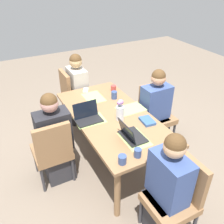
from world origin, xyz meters
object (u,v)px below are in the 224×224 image
object	(u,v)px
coffee_mug_centre_right	(114,95)
phone_black	(81,106)
laptop_head_left_left_mid	(131,135)
phone_silver	(86,90)
person_head_left_left_mid	(167,191)
coffee_mug_near_right	(138,153)
coffee_mug_centre_left	(122,159)
chair_head_left_left_mid	(177,194)
laptop_far_left_far	(88,117)
coffee_mug_near_left	(113,88)
dining_table	(112,121)
chair_near_left_near	(155,111)
book_red_cover	(147,121)
person_near_left_near	(155,113)
person_far_left_far	(55,143)
person_head_right_right_near	(78,93)
chair_far_left_far	(53,149)
chair_head_right_right_near	(73,94)
flower_vase	(120,111)

from	to	relation	value
coffee_mug_centre_right	phone_black	xyz separation A→B (m)	(0.01, 0.51, -0.05)
laptop_head_left_left_mid	phone_silver	size ratio (longest dim) A/B	2.13
person_head_left_left_mid	phone_black	bearing A→B (deg)	9.30
coffee_mug_centre_right	coffee_mug_near_right	bearing A→B (deg)	162.84
coffee_mug_centre_left	phone_black	bearing A→B (deg)	-2.06
chair_head_left_left_mid	coffee_mug_centre_left	xyz separation A→B (m)	(0.41, 0.37, 0.27)
chair_head_left_left_mid	person_head_left_left_mid	bearing A→B (deg)	51.24
chair_head_left_left_mid	laptop_far_left_far	size ratio (longest dim) A/B	2.81
coffee_mug_near_left	dining_table	bearing A→B (deg)	150.51
chair_near_left_near	phone_black	size ratio (longest dim) A/B	6.00
book_red_cover	coffee_mug_near_right	bearing A→B (deg)	142.22
person_near_left_near	person_far_left_far	size ratio (longest dim) A/B	1.00
book_red_cover	coffee_mug_centre_left	bearing A→B (deg)	133.03
dining_table	person_head_right_right_near	world-z (taller)	person_head_right_right_near
person_head_right_right_near	book_red_cover	world-z (taller)	person_head_right_right_near
chair_near_left_near	coffee_mug_near_left	bearing A→B (deg)	42.98
chair_head_left_left_mid	laptop_head_left_left_mid	size ratio (longest dim) A/B	2.81
chair_head_left_left_mid	chair_far_left_far	xyz separation A→B (m)	(1.20, 0.87, 0.00)
chair_head_right_right_near	phone_black	size ratio (longest dim) A/B	6.00
dining_table	flower_vase	size ratio (longest dim) A/B	6.56
chair_near_left_near	phone_black	xyz separation A→B (m)	(0.27, 1.06, 0.23)
phone_black	chair_head_right_right_near	bearing A→B (deg)	170.87
phone_black	phone_silver	xyz separation A→B (m)	(0.43, -0.25, 0.00)
flower_vase	coffee_mug_near_right	xyz separation A→B (m)	(-0.68, 0.17, -0.08)
flower_vase	phone_black	world-z (taller)	flower_vase
chair_head_left_left_mid	coffee_mug_near_right	size ratio (longest dim) A/B	9.90
person_near_left_near	phone_black	bearing A→B (deg)	70.81
chair_head_right_right_near	phone_silver	xyz separation A→B (m)	(-0.40, -0.08, 0.23)
person_near_left_near	laptop_head_left_left_mid	bearing A→B (deg)	126.55
laptop_head_left_left_mid	laptop_far_left_far	size ratio (longest dim) A/B	1.00
laptop_far_left_far	dining_table	bearing A→B (deg)	-98.41
dining_table	person_head_left_left_mid	world-z (taller)	person_head_left_left_mid
dining_table	coffee_mug_centre_right	bearing A→B (deg)	-31.53
dining_table	person_near_left_near	size ratio (longest dim) A/B	1.54
laptop_far_left_far	book_red_cover	xyz separation A→B (m)	(-0.38, -0.63, -0.03)
dining_table	phone_black	size ratio (longest dim) A/B	12.24
chair_head_right_right_near	coffee_mug_centre_left	distance (m)	2.07
dining_table	person_head_left_left_mid	distance (m)	1.17
person_far_left_far	chair_head_right_right_near	xyz separation A→B (m)	(1.18, -0.65, -0.03)
book_red_cover	phone_black	world-z (taller)	book_red_cover
chair_head_left_left_mid	book_red_cover	bearing A→B (deg)	-15.79
chair_near_left_near	chair_far_left_far	bearing A→B (deg)	95.35
chair_far_left_far	person_head_right_right_near	bearing A→B (deg)	-33.25
coffee_mug_near_right	coffee_mug_near_left	bearing A→B (deg)	-18.52
dining_table	person_head_left_left_mid	xyz separation A→B (m)	(-1.17, 0.02, -0.12)
laptop_far_left_far	chair_head_left_left_mid	bearing A→B (deg)	-163.59
person_near_left_near	coffee_mug_near_right	distance (m)	1.23
chair_head_right_right_near	laptop_far_left_far	world-z (taller)	laptop_far_left_far
chair_far_left_far	person_far_left_far	xyz separation A→B (m)	(0.07, -0.06, 0.03)
chair_near_left_near	phone_silver	size ratio (longest dim) A/B	6.00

